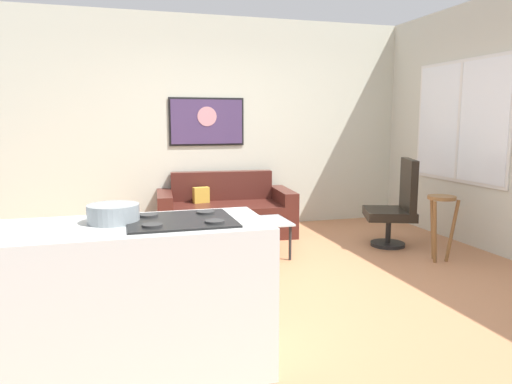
{
  "coord_description": "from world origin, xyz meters",
  "views": [
    {
      "loc": [
        -1.34,
        -3.91,
        1.46
      ],
      "look_at": [
        0.07,
        0.9,
        0.7
      ],
      "focal_mm": 33.49,
      "sensor_mm": 36.0,
      "label": 1
    }
  ],
  "objects_px": {
    "couch": "(225,214)",
    "bar_stool": "(441,213)",
    "wall_painting": "(207,122)",
    "mixing_bowl": "(113,214)",
    "coffee_table": "(248,225)",
    "armchair": "(397,205)"
  },
  "relations": [
    {
      "from": "couch",
      "to": "bar_stool",
      "type": "distance_m",
      "value": 2.59
    },
    {
      "from": "wall_painting",
      "to": "mixing_bowl",
      "type": "bearing_deg",
      "value": -108.76
    },
    {
      "from": "coffee_table",
      "to": "wall_painting",
      "type": "relative_size",
      "value": 0.87
    },
    {
      "from": "armchair",
      "to": "wall_painting",
      "type": "height_order",
      "value": "wall_painting"
    },
    {
      "from": "bar_stool",
      "to": "mixing_bowl",
      "type": "xyz_separation_m",
      "value": [
        -3.21,
        -1.32,
        0.43
      ]
    },
    {
      "from": "bar_stool",
      "to": "couch",
      "type": "bearing_deg",
      "value": 136.63
    },
    {
      "from": "mixing_bowl",
      "to": "bar_stool",
      "type": "bearing_deg",
      "value": 22.35
    },
    {
      "from": "bar_stool",
      "to": "mixing_bowl",
      "type": "distance_m",
      "value": 3.5
    },
    {
      "from": "mixing_bowl",
      "to": "wall_painting",
      "type": "bearing_deg",
      "value": 71.24
    },
    {
      "from": "armchair",
      "to": "mixing_bowl",
      "type": "xyz_separation_m",
      "value": [
        -3.11,
        -1.97,
        0.45
      ]
    },
    {
      "from": "coffee_table",
      "to": "bar_stool",
      "type": "height_order",
      "value": "bar_stool"
    },
    {
      "from": "coffee_table",
      "to": "mixing_bowl",
      "type": "relative_size",
      "value": 3.0
    },
    {
      "from": "couch",
      "to": "coffee_table",
      "type": "height_order",
      "value": "couch"
    },
    {
      "from": "bar_stool",
      "to": "mixing_bowl",
      "type": "bearing_deg",
      "value": -157.65
    },
    {
      "from": "wall_painting",
      "to": "armchair",
      "type": "bearing_deg",
      "value": -38.91
    },
    {
      "from": "mixing_bowl",
      "to": "wall_painting",
      "type": "distance_m",
      "value": 3.75
    },
    {
      "from": "wall_painting",
      "to": "bar_stool",
      "type": "bearing_deg",
      "value": -47.52
    },
    {
      "from": "mixing_bowl",
      "to": "couch",
      "type": "bearing_deg",
      "value": 66.68
    },
    {
      "from": "armchair",
      "to": "bar_stool",
      "type": "xyz_separation_m",
      "value": [
        0.1,
        -0.65,
        0.02
      ]
    },
    {
      "from": "couch",
      "to": "mixing_bowl",
      "type": "relative_size",
      "value": 6.05
    },
    {
      "from": "coffee_table",
      "to": "bar_stool",
      "type": "distance_m",
      "value": 2.0
    },
    {
      "from": "armchair",
      "to": "mixing_bowl",
      "type": "relative_size",
      "value": 3.51
    }
  ]
}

